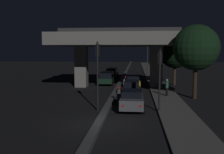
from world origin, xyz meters
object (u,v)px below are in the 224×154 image
at_px(pedestrian_on_sidewalk, 167,87).
at_px(car_dark_green_lead_oncoming, 107,78).
at_px(traffic_light_left_of_median, 98,64).
at_px(motorcycle_white_filtering_mid, 124,86).
at_px(traffic_light_right_of_median, 160,69).
at_px(motorcycle_red_filtering_far, 126,82).
at_px(car_taxi_yellow_third, 133,81).
at_px(car_dark_red_second_oncoming, 112,73).
at_px(car_dark_blue_second, 132,88).
at_px(street_lamp, 146,53).
at_px(motorcycle_blue_filtering_near, 119,96).
at_px(car_grey_lead, 132,99).

bearing_deg(pedestrian_on_sidewalk, car_dark_green_lead_oncoming, 126.76).
distance_m(traffic_light_left_of_median, motorcycle_white_filtering_mid, 10.48).
relative_size(traffic_light_right_of_median, motorcycle_red_filtering_far, 2.66).
height_order(car_taxi_yellow_third, motorcycle_red_filtering_far, car_taxi_yellow_third).
distance_m(car_taxi_yellow_third, pedestrian_on_sidewalk, 8.34).
distance_m(car_dark_red_second_oncoming, pedestrian_on_sidewalk, 19.33).
relative_size(car_dark_red_second_oncoming, pedestrian_on_sidewalk, 2.76).
bearing_deg(car_taxi_yellow_third, car_dark_blue_second, 177.00).
xyz_separation_m(car_dark_green_lead_oncoming, motorcycle_red_filtering_far, (2.69, -1.36, -0.39)).
relative_size(car_taxi_yellow_third, motorcycle_red_filtering_far, 2.47).
height_order(motorcycle_red_filtering_far, pedestrian_on_sidewalk, pedestrian_on_sidewalk).
height_order(car_dark_blue_second, car_dark_red_second_oncoming, car_dark_red_second_oncoming).
relative_size(car_taxi_yellow_third, motorcycle_white_filtering_mid, 2.55).
xyz_separation_m(motorcycle_white_filtering_mid, pedestrian_on_sidewalk, (4.51, -3.24, 0.40)).
distance_m(street_lamp, motorcycle_red_filtering_far, 17.28).
distance_m(car_dark_blue_second, motorcycle_red_filtering_far, 8.41).
relative_size(motorcycle_blue_filtering_near, pedestrian_on_sidewalk, 1.10).
distance_m(traffic_light_left_of_median, car_grey_lead, 3.99).
bearing_deg(car_grey_lead, car_dark_green_lead_oncoming, 13.51).
xyz_separation_m(car_dark_red_second_oncoming, pedestrian_on_sidewalk, (7.31, -17.89, 0.05)).
bearing_deg(pedestrian_on_sidewalk, motorcycle_red_filtering_far, 118.65).
height_order(car_dark_red_second_oncoming, motorcycle_white_filtering_mid, car_dark_red_second_oncoming).
bearing_deg(traffic_light_left_of_median, car_taxi_yellow_third, 79.71).
height_order(traffic_light_left_of_median, street_lamp, street_lamp).
bearing_deg(motorcycle_blue_filtering_near, car_taxi_yellow_third, -9.26).
bearing_deg(car_taxi_yellow_third, traffic_light_right_of_median, -173.84).
xyz_separation_m(motorcycle_blue_filtering_near, motorcycle_white_filtering_mid, (0.18, 6.90, -0.02)).
height_order(street_lamp, motorcycle_red_filtering_far, street_lamp).
bearing_deg(motorcycle_red_filtering_far, traffic_light_left_of_median, 178.03).
distance_m(traffic_light_right_of_median, car_dark_red_second_oncoming, 25.35).
bearing_deg(motorcycle_blue_filtering_near, traffic_light_right_of_median, -135.26).
xyz_separation_m(street_lamp, car_taxi_yellow_third, (-2.28, -17.39, -3.60)).
bearing_deg(motorcycle_blue_filtering_near, motorcycle_red_filtering_far, -4.12).
height_order(street_lamp, motorcycle_white_filtering_mid, street_lamp).
bearing_deg(motorcycle_red_filtering_far, traffic_light_right_of_median, -163.83).
bearing_deg(motorcycle_red_filtering_far, car_dark_red_second_oncoming, 20.08).
relative_size(street_lamp, car_dark_red_second_oncoming, 1.51).
bearing_deg(car_dark_red_second_oncoming, traffic_light_right_of_median, 14.69).
bearing_deg(pedestrian_on_sidewalk, motorcycle_blue_filtering_near, -142.07).
bearing_deg(car_dark_blue_second, car_taxi_yellow_third, 0.11).
bearing_deg(car_taxi_yellow_third, street_lamp, -10.25).
xyz_separation_m(traffic_light_right_of_median, car_dark_blue_second, (-2.26, 6.66, -2.40)).
bearing_deg(pedestrian_on_sidewalk, motorcycle_white_filtering_mid, 144.29).
relative_size(car_grey_lead, car_dark_red_second_oncoming, 0.96).
bearing_deg(car_dark_green_lead_oncoming, traffic_light_left_of_median, 5.05).
distance_m(car_taxi_yellow_third, motorcycle_blue_filtering_near, 11.24).
relative_size(car_dark_blue_second, motorcycle_blue_filtering_near, 2.10).
xyz_separation_m(traffic_light_left_of_median, street_lamp, (4.85, 31.56, 0.62)).
bearing_deg(traffic_light_left_of_median, car_dark_green_lead_oncoming, 93.91).
height_order(traffic_light_left_of_median, traffic_light_right_of_median, traffic_light_left_of_median).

